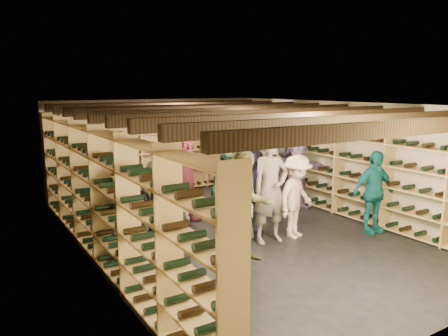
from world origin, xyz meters
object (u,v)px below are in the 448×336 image
object	(u,v)px
person_1	(167,213)
person_11	(297,172)
person_4	(373,192)
person_10	(226,189)
person_12	(286,171)
crate_stack_right	(248,194)
crate_stack_left	(144,199)
person_7	(270,189)
person_0	(134,215)
person_2	(246,207)
person_5	(183,177)
person_9	(159,206)
person_8	(250,179)
crate_loose	(250,192)
person_3	(297,197)
person_6	(248,188)

from	to	relation	value
person_1	person_11	bearing A→B (deg)	32.47
person_4	person_11	size ratio (longest dim) A/B	0.94
person_10	person_12	world-z (taller)	person_10
crate_stack_right	person_12	size ratio (longest dim) A/B	0.46
crate_stack_left	person_1	world-z (taller)	person_1
person_7	person_10	distance (m)	1.16
person_0	person_2	world-z (taller)	person_2
person_10	person_4	bearing A→B (deg)	-63.04
person_5	person_12	size ratio (longest dim) A/B	1.27
person_1	person_12	bearing A→B (deg)	38.23
person_7	person_9	xyz separation A→B (m)	(-1.84, 0.61, -0.17)
person_8	person_4	bearing A→B (deg)	-49.20
crate_loose	person_11	distance (m)	1.66
crate_loose	person_0	bearing A→B (deg)	-147.12
person_4	person_9	size ratio (longest dim) A/B	1.00
person_5	person_4	bearing A→B (deg)	-52.26
crate_stack_left	person_5	size ratio (longest dim) A/B	0.30
person_11	person_3	bearing A→B (deg)	-118.13
person_4	person_11	bearing A→B (deg)	101.30
person_9	person_11	size ratio (longest dim) A/B	0.94
person_7	person_8	distance (m)	1.57
crate_stack_left	crate_stack_right	xyz separation A→B (m)	(2.05, -1.11, 0.08)
crate_loose	person_6	size ratio (longest dim) A/B	0.29
person_5	crate_loose	bearing A→B (deg)	13.16
person_6	person_10	xyz separation A→B (m)	(-0.15, 0.53, -0.11)
person_5	person_1	bearing A→B (deg)	-134.26
person_4	person_12	distance (m)	2.58
person_10	crate_stack_right	bearing A→B (deg)	12.08
person_0	person_2	size ratio (longest dim) A/B	0.88
person_6	person_12	world-z (taller)	person_6
person_8	person_11	world-z (taller)	person_11
crate_stack_left	person_9	size ratio (longest dim) A/B	0.37
crate_stack_left	crate_stack_right	distance (m)	2.34
person_5	person_9	xyz separation A→B (m)	(-1.01, -1.17, -0.17)
person_8	person_12	world-z (taller)	person_8
person_3	person_12	size ratio (longest dim) A/B	1.02
crate_loose	person_2	world-z (taller)	person_2
crate_stack_left	crate_stack_right	bearing A→B (deg)	-28.49
person_6	person_2	bearing A→B (deg)	-147.69
crate_stack_left	person_1	size ratio (longest dim) A/B	0.34
person_0	person_12	bearing A→B (deg)	24.15
crate_stack_right	person_10	bearing A→B (deg)	-143.04
person_2	person_11	world-z (taller)	person_2
person_1	person_9	distance (m)	0.71
person_7	crate_stack_left	bearing A→B (deg)	116.06
person_0	person_4	world-z (taller)	person_4
person_7	crate_loose	bearing A→B (deg)	66.78
person_1	person_5	distance (m)	2.20
crate_stack_left	person_0	size ratio (longest dim) A/B	0.37
person_12	person_4	bearing A→B (deg)	-90.51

